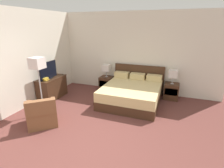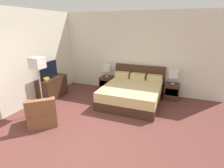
% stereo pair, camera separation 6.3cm
% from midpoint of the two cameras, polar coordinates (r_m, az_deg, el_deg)
% --- Properties ---
extents(ground_plane, '(10.86, 10.86, 0.00)m').
position_cam_midpoint_polar(ground_plane, '(3.90, -9.92, -19.74)').
color(ground_plane, brown).
extents(wall_back, '(6.37, 0.06, 2.88)m').
position_cam_midpoint_polar(wall_back, '(6.53, 5.77, 10.05)').
color(wall_back, silver).
rests_on(wall_back, ground).
extents(wall_left, '(0.06, 5.42, 2.88)m').
position_cam_midpoint_polar(wall_left, '(6.00, -25.44, 7.59)').
color(wall_left, silver).
rests_on(wall_left, ground).
extents(bed, '(1.83, 2.04, 1.04)m').
position_cam_midpoint_polar(bed, '(5.76, 6.26, -2.82)').
color(bed, '#422819').
rests_on(bed, ground).
extents(nightstand_left, '(0.47, 0.48, 0.53)m').
position_cam_midpoint_polar(nightstand_left, '(6.76, -2.06, 0.19)').
color(nightstand_left, '#422819').
rests_on(nightstand_left, ground).
extents(nightstand_right, '(0.47, 0.48, 0.53)m').
position_cam_midpoint_polar(nightstand_right, '(6.29, 18.50, -2.24)').
color(nightstand_right, '#422819').
rests_on(nightstand_right, ground).
extents(table_lamp_left, '(0.29, 0.29, 0.48)m').
position_cam_midpoint_polar(table_lamp_left, '(6.59, -2.12, 5.29)').
color(table_lamp_left, '#B7B7BC').
rests_on(table_lamp_left, nightstand_left).
extents(table_lamp_right, '(0.29, 0.29, 0.48)m').
position_cam_midpoint_polar(table_lamp_right, '(6.11, 19.08, 3.19)').
color(table_lamp_right, '#B7B7BC').
rests_on(table_lamp_right, nightstand_right).
extents(dresser, '(0.52, 1.07, 0.72)m').
position_cam_midpoint_polar(dresser, '(6.37, -19.26, -1.05)').
color(dresser, '#422819').
rests_on(dresser, ground).
extents(tv, '(0.18, 0.78, 0.56)m').
position_cam_midpoint_polar(tv, '(6.13, -20.40, 4.15)').
color(tv, black).
rests_on(tv, dresser).
extents(book_red_cover, '(0.22, 0.20, 0.03)m').
position_cam_midpoint_polar(book_red_cover, '(6.03, -21.32, 1.28)').
color(book_red_cover, gold).
rests_on(book_red_cover, dresser).
extents(book_blue_cover, '(0.27, 0.19, 0.03)m').
position_cam_midpoint_polar(book_blue_cover, '(6.03, -21.50, 1.56)').
color(book_blue_cover, gold).
rests_on(book_blue_cover, book_red_cover).
extents(book_small_top, '(0.26, 0.24, 0.03)m').
position_cam_midpoint_polar(book_small_top, '(6.04, -21.65, 1.83)').
color(book_small_top, gold).
rests_on(book_small_top, book_blue_cover).
extents(armchair_by_window, '(0.97, 0.97, 0.76)m').
position_cam_midpoint_polar(armchair_by_window, '(4.79, -22.15, -9.16)').
color(armchair_by_window, brown).
rests_on(armchair_by_window, ground).
extents(floor_lamp, '(0.32, 0.32, 1.62)m').
position_cam_midpoint_polar(floor_lamp, '(5.02, -23.47, 5.01)').
color(floor_lamp, '#B7B7BC').
rests_on(floor_lamp, ground).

